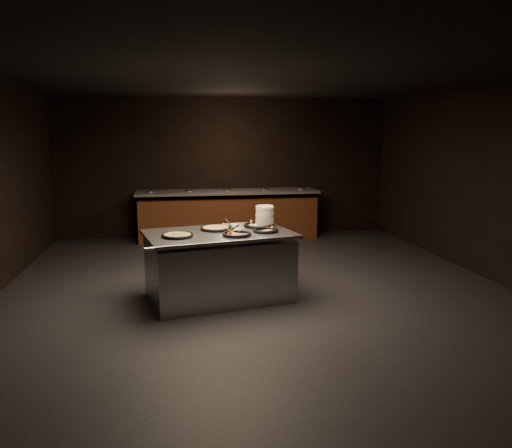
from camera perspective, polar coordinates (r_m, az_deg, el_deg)
The scene contains 11 objects.
room at distance 6.68m, azimuth 0.16°, elevation 4.33°, with size 7.02×8.02×2.92m.
salad_bar at distance 10.31m, azimuth -3.21°, elevation 0.71°, with size 3.70×0.83×1.18m.
serving_counter at distance 6.57m, azimuth -4.23°, elevation -4.91°, with size 2.05×1.55×0.89m.
plate_stack at distance 6.87m, azimuth 0.99°, elevation 0.91°, with size 0.25×0.25×0.28m, color white.
pan_veggie_whole at distance 6.23m, azimuth -8.98°, elevation -1.29°, with size 0.39×0.39×0.04m.
pan_cheese_whole at distance 6.64m, azimuth -4.61°, elevation -0.48°, with size 0.42×0.42×0.04m.
pan_cheese_slices_a at distance 6.85m, azimuth 0.31°, elevation -0.13°, with size 0.41×0.41×0.04m.
pan_cheese_slices_b at distance 6.24m, azimuth -2.21°, elevation -1.16°, with size 0.37×0.37×0.04m.
pan_veggie_slices at distance 6.48m, azimuth 1.09°, elevation -0.72°, with size 0.33×0.33×0.04m.
server_left at distance 6.62m, azimuth -3.40°, elevation -0.07°, with size 0.21×0.26×0.15m.
server_right at distance 6.21m, azimuth -2.31°, elevation -0.75°, with size 0.29×0.08×0.14m.
Camera 1 is at (-1.13, -6.55, 2.13)m, focal length 35.00 mm.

